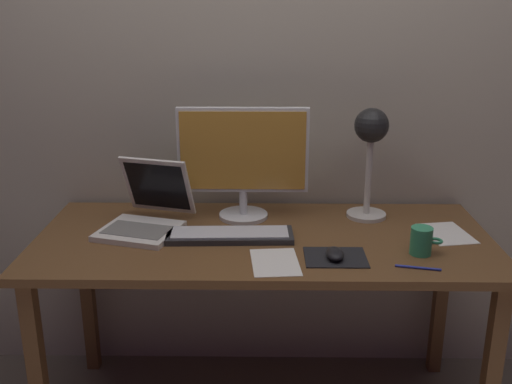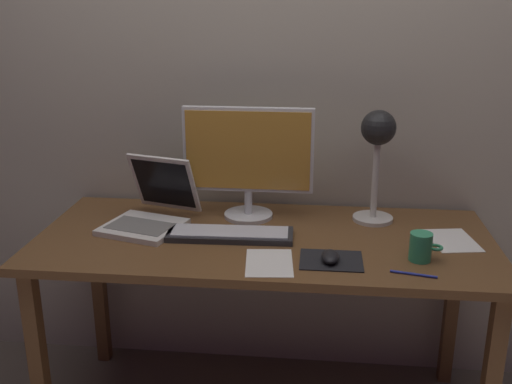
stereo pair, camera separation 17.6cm
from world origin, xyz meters
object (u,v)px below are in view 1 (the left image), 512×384
object	(u,v)px
desk_lamp	(370,141)
mouse	(334,254)
coffee_mug	(421,241)
laptop	(147,209)
keyboard_main	(229,235)
pen	(417,268)
monitor	(242,157)

from	to	relation	value
desk_lamp	mouse	size ratio (longest dim) A/B	4.37
coffee_mug	laptop	bearing A→B (deg)	165.94
keyboard_main	laptop	xyz separation A→B (m)	(-0.30, 0.11, 0.06)
keyboard_main	mouse	xyz separation A→B (m)	(0.35, -0.17, 0.01)
laptop	coffee_mug	xyz separation A→B (m)	(0.94, -0.23, -0.02)
pen	coffee_mug	bearing A→B (deg)	72.36
keyboard_main	desk_lamp	distance (m)	0.63
monitor	keyboard_main	distance (m)	0.31
keyboard_main	pen	distance (m)	0.64
keyboard_main	desk_lamp	size ratio (longest dim) A/B	1.06
laptop	pen	distance (m)	0.97
keyboard_main	coffee_mug	world-z (taller)	coffee_mug
mouse	coffee_mug	world-z (taller)	coffee_mug
keyboard_main	pen	xyz separation A→B (m)	(0.60, -0.24, -0.01)
monitor	desk_lamp	size ratio (longest dim) A/B	1.16
mouse	laptop	bearing A→B (deg)	156.52
keyboard_main	coffee_mug	xyz separation A→B (m)	(0.63, -0.12, 0.03)
monitor	desk_lamp	bearing A→B (deg)	1.64
keyboard_main	coffee_mug	bearing A→B (deg)	-11.15
monitor	laptop	xyz separation A→B (m)	(-0.34, -0.10, -0.17)
mouse	coffee_mug	bearing A→B (deg)	9.46
keyboard_main	mouse	distance (m)	0.39
laptop	mouse	size ratio (longest dim) A/B	4.07
desk_lamp	laptop	bearing A→B (deg)	-172.19
keyboard_main	laptop	size ratio (longest dim) A/B	1.14
monitor	coffee_mug	bearing A→B (deg)	-29.28
coffee_mug	mouse	bearing A→B (deg)	-170.54
desk_lamp	pen	world-z (taller)	desk_lamp
monitor	pen	bearing A→B (deg)	-38.76
monitor	keyboard_main	bearing A→B (deg)	-100.83
monitor	desk_lamp	xyz separation A→B (m)	(0.47, 0.01, 0.06)
monitor	pen	distance (m)	0.75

